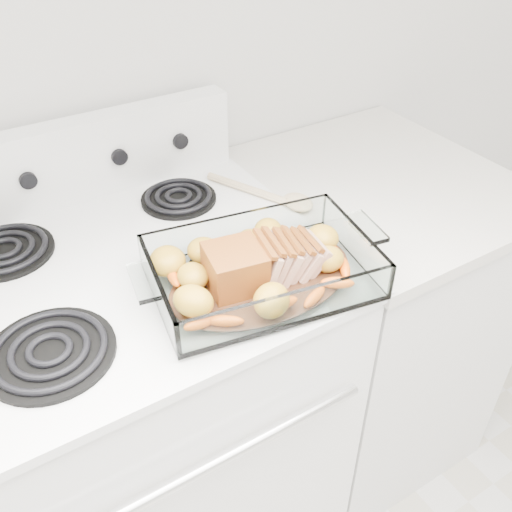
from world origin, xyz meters
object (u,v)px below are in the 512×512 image
electric_range (152,411)px  baking_dish (262,274)px  pork_roast (256,265)px  counter_right (363,317)px

electric_range → baking_dish: bearing=-45.5°
electric_range → pork_roast: bearing=-47.6°
baking_dish → pork_roast: bearing=-170.2°
baking_dish → pork_roast: size_ratio=1.76×
pork_roast → counter_right: bearing=28.2°
counter_right → pork_roast: 0.74m
electric_range → pork_roast: 0.57m
baking_dish → counter_right: bearing=31.9°
counter_right → electric_range: bearing=179.9°
baking_dish → electric_range: bearing=144.3°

